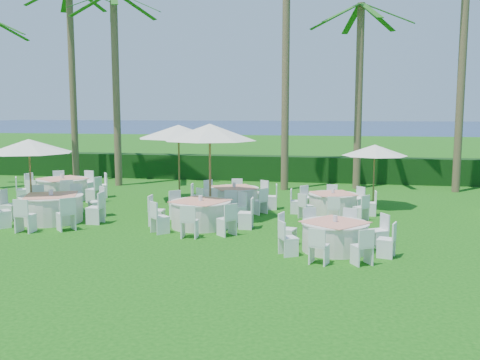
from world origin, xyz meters
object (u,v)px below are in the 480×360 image
at_px(banquet_table_b, 201,213).
at_px(banquet_table_f, 333,203).
at_px(umbrella_c, 179,132).
at_px(banquet_table_c, 335,236).
at_px(banquet_table_e, 234,197).
at_px(umbrella_d, 375,150).
at_px(banquet_table_d, 63,189).
at_px(umbrella_a, 29,146).
at_px(umbrella_b, 210,132).
at_px(banquet_table_a, 52,208).

relative_size(banquet_table_b, banquet_table_f, 1.11).
distance_m(banquet_table_f, umbrella_c, 6.28).
xyz_separation_m(banquet_table_c, banquet_table_f, (-0.13, 4.67, -0.01)).
bearing_deg(banquet_table_e, banquet_table_b, -97.12).
bearing_deg(umbrella_c, umbrella_d, 0.60).
bearing_deg(banquet_table_d, banquet_table_e, -4.92).
distance_m(umbrella_a, umbrella_c, 5.33).
xyz_separation_m(banquet_table_d, umbrella_b, (6.40, -2.44, 2.29)).
xyz_separation_m(banquet_table_c, umbrella_d, (1.25, 6.20, 1.65)).
bearing_deg(banquet_table_b, banquet_table_e, 82.88).
bearing_deg(umbrella_c, banquet_table_e, -24.23).
relative_size(banquet_table_d, umbrella_c, 1.09).
bearing_deg(banquet_table_b, umbrella_a, 177.24).
height_order(banquet_table_d, umbrella_c, umbrella_c).
bearing_deg(banquet_table_d, banquet_table_a, -65.47).
bearing_deg(banquet_table_b, umbrella_c, 114.96).
bearing_deg(banquet_table_f, umbrella_c, 165.67).
distance_m(banquet_table_e, banquet_table_f, 3.41).
bearing_deg(banquet_table_a, umbrella_c, 56.99).
xyz_separation_m(banquet_table_a, banquet_table_f, (8.44, 2.80, -0.07)).
relative_size(umbrella_c, umbrella_d, 1.35).
bearing_deg(umbrella_b, umbrella_c, 123.32).
height_order(banquet_table_b, banquet_table_e, banquet_table_b).
bearing_deg(umbrella_d, umbrella_b, -150.07).
distance_m(banquet_table_c, umbrella_b, 5.59).
xyz_separation_m(banquet_table_d, banquet_table_e, (6.79, -0.58, -0.04)).
xyz_separation_m(banquet_table_f, umbrella_d, (1.38, 1.53, 1.65)).
bearing_deg(banquet_table_f, banquet_table_b, -144.81).
distance_m(umbrella_a, umbrella_b, 5.68).
relative_size(banquet_table_d, umbrella_a, 1.23).
bearing_deg(banquet_table_d, banquet_table_c, -28.84).
distance_m(banquet_table_d, umbrella_c, 5.02).
height_order(banquet_table_e, umbrella_b, umbrella_b).
height_order(banquet_table_b, umbrella_b, umbrella_b).
bearing_deg(banquet_table_f, umbrella_d, 47.96).
bearing_deg(umbrella_c, banquet_table_b, -65.04).
bearing_deg(umbrella_d, banquet_table_f, -132.04).
bearing_deg(banquet_table_b, umbrella_b, 90.50).
bearing_deg(umbrella_c, umbrella_b, -56.68).
bearing_deg(banquet_table_c, umbrella_c, 133.49).
bearing_deg(umbrella_a, banquet_table_a, -23.98).
distance_m(banquet_table_a, umbrella_d, 10.85).
xyz_separation_m(banquet_table_c, umbrella_b, (-3.91, 3.23, 2.35)).
distance_m(banquet_table_a, banquet_table_b, 4.68).
height_order(banquet_table_a, umbrella_d, umbrella_d).
height_order(banquet_table_e, umbrella_c, umbrella_c).
relative_size(banquet_table_a, banquet_table_e, 1.10).
height_order(banquet_table_a, umbrella_b, umbrella_b).
bearing_deg(banquet_table_b, banquet_table_d, 150.27).
distance_m(umbrella_b, umbrella_d, 5.99).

